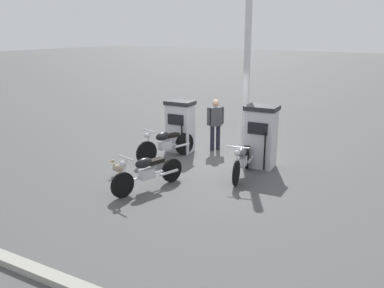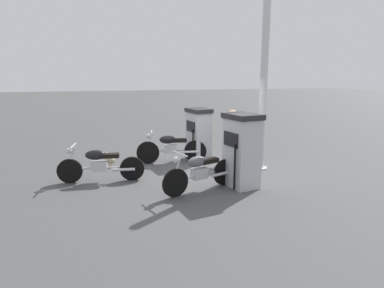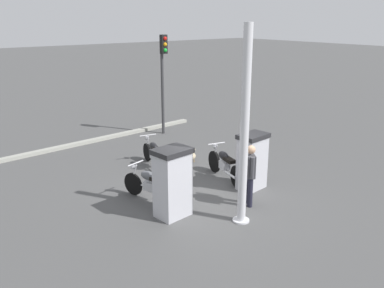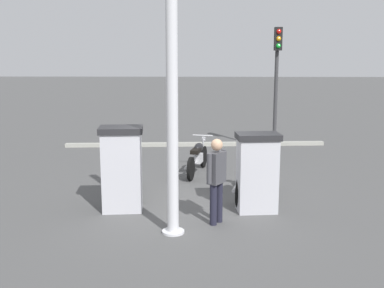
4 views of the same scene
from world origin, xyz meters
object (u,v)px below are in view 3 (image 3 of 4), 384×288
Objects in this scene: fuel_pump_near at (252,161)px; attendant_person at (250,172)px; motorcycle_far_pump at (151,184)px; wandering_duck at (193,156)px; roadside_traffic_light at (163,68)px; fuel_pump_far at (172,182)px; motorcycle_extra at (154,154)px; motorcycle_near_pump at (225,165)px; canopy_support_pole at (244,132)px.

fuel_pump_near is 0.99× the size of attendant_person.
motorcycle_far_pump is 4.50× the size of wandering_duck.
roadside_traffic_light is at bearing -11.54° from fuel_pump_near.
wandering_duck is at bearing -58.20° from motorcycle_far_pump.
fuel_pump_near is 0.93× the size of fuel_pump_far.
attendant_person reaches higher than wandering_duck.
roadside_traffic_light is at bearing -37.41° from motorcycle_far_pump.
motorcycle_extra is 4.55m from roadside_traffic_light.
motorcycle_near_pump is 2.53m from motorcycle_far_pump.
roadside_traffic_light is (6.15, -1.26, 1.89)m from fuel_pump_near.
fuel_pump_far is 0.38× the size of canopy_support_pole.
fuel_pump_far reaches higher than motorcycle_near_pump.
attendant_person is (-1.67, 0.68, 0.45)m from motorcycle_near_pump.
attendant_person is at bearing 157.89° from motorcycle_near_pump.
fuel_pump_near is 1.11m from attendant_person.
motorcycle_far_pump is 2.58m from attendant_person.
motorcycle_far_pump is 0.95× the size of motorcycle_extra.
fuel_pump_far is at bearing 154.32° from motorcycle_extra.
attendant_person is at bearing 163.16° from roadside_traffic_light.
fuel_pump_near is at bearing 178.93° from wandering_duck.
fuel_pump_far is 1.09m from motorcycle_far_pump.
motorcycle_far_pump is (1.02, -0.03, -0.40)m from fuel_pump_far.
motorcycle_extra is (2.13, 1.08, -0.02)m from motorcycle_near_pump.
fuel_pump_near is 1.01m from motorcycle_near_pump.
motorcycle_extra is (3.07, 1.22, -0.36)m from fuel_pump_near.
canopy_support_pole is (-4.30, 0.37, 1.74)m from motorcycle_extra.
motorcycle_far_pump is 0.43× the size of canopy_support_pole.
wandering_duck is (1.69, -2.72, -0.26)m from motorcycle_far_pump.
fuel_pump_far is 3.96× the size of wandering_duck.
wandering_duck is 4.42m from roadside_traffic_light.
fuel_pump_far is (-0.00, 2.70, 0.06)m from fuel_pump_near.
attendant_person is at bearing -174.01° from motorcycle_extra.
attendant_person is at bearing 131.50° from fuel_pump_near.
motorcycle_far_pump is 3.02m from canopy_support_pole.
motorcycle_extra is (2.05, -1.45, -0.02)m from motorcycle_far_pump.
wandering_duck is 0.11× the size of roadside_traffic_light.
fuel_pump_far reaches higher than fuel_pump_near.
motorcycle_near_pump is 0.51× the size of roadside_traffic_light.
motorcycle_extra is at bearing 21.76° from fuel_pump_near.
canopy_support_pole reaches higher than fuel_pump_near.
fuel_pump_far is at bearing 178.40° from motorcycle_far_pump.
motorcycle_extra is at bearing 141.19° from roadside_traffic_light.
motorcycle_near_pump is 1.05× the size of motorcycle_far_pump.
motorcycle_extra reaches higher than wandering_duck.
motorcycle_near_pump is 0.45× the size of canopy_support_pole.
wandering_duck is (1.76, -0.20, -0.26)m from motorcycle_near_pump.
motorcycle_extra is 1.28× the size of attendant_person.
motorcycle_near_pump is 3.13m from canopy_support_pole.
fuel_pump_near is 2.44m from canopy_support_pole.
motorcycle_extra is at bearing -25.68° from fuel_pump_far.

